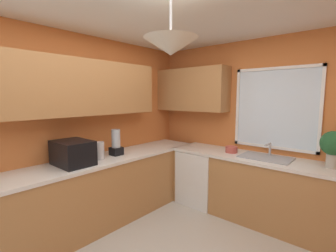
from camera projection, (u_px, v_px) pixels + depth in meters
room_shell at (171, 95)px, 2.50m from camera, size 3.54×4.08×2.57m
counter_run_left at (86, 196)px, 3.02m from camera, size 0.65×3.69×0.88m
counter_run_back at (262, 189)px, 3.23m from camera, size 2.63×0.65×0.88m
dishwasher at (201, 176)px, 3.83m from camera, size 0.60×0.60×0.84m
microwave at (73, 153)px, 2.84m from camera, size 0.48×0.36×0.29m
kettle at (99, 151)px, 3.09m from camera, size 0.13×0.13×0.23m
sink_assembly at (266, 157)px, 3.16m from camera, size 0.64×0.40×0.19m
potted_plant at (334, 145)px, 2.69m from camera, size 0.28×0.28×0.43m
bowl at (231, 149)px, 3.47m from camera, size 0.17×0.17×0.09m
blender_appliance at (116, 144)px, 3.31m from camera, size 0.15×0.15×0.36m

